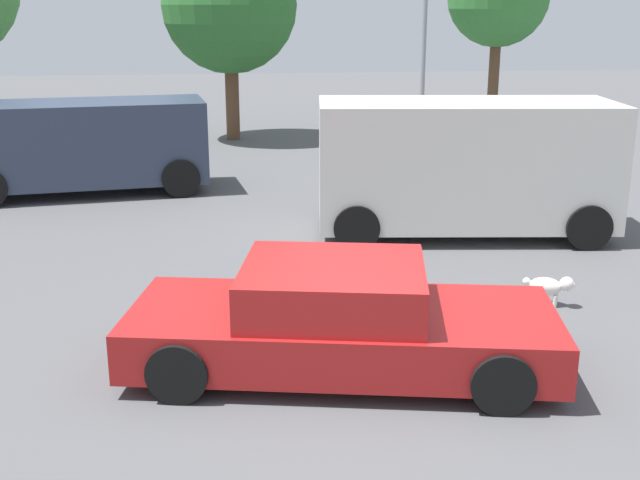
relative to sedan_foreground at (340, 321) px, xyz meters
The scene contains 6 objects.
ground_plane 0.58m from the sedan_foreground, 100.09° to the right, with size 80.00×80.00×0.00m, color #515154.
sedan_foreground is the anchor object (origin of this frame).
dog 3.47m from the sedan_foreground, 27.37° to the left, with size 0.62×0.42×0.42m.
van_white 5.91m from the sedan_foreground, 60.36° to the left, with size 5.19×2.61×2.31m.
suv_dark 10.08m from the sedan_foreground, 114.12° to the left, with size 5.20×2.60×1.94m.
tree_back_right 16.29m from the sedan_foreground, 93.21° to the left, with size 3.89×3.89×5.82m.
Camera 1 is at (-1.17, -7.83, 3.87)m, focal length 44.66 mm.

